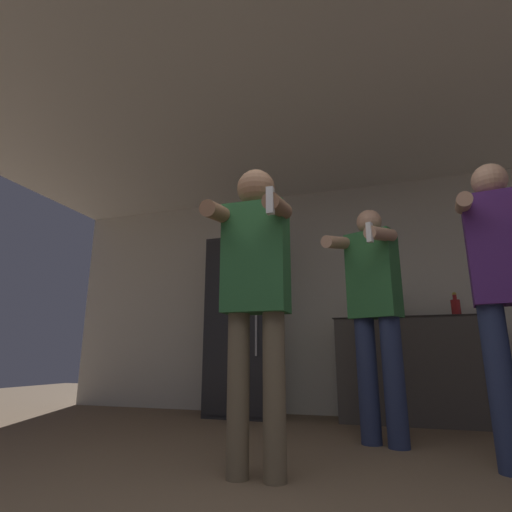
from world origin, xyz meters
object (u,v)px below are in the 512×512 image
(bottle_short_whiskey, at_px, (456,307))
(person_spectator_back, at_px, (374,307))
(refrigerator, at_px, (245,325))
(person_woman_foreground, at_px, (255,280))
(bottle_red_label, at_px, (394,307))
(bottle_clear_vodka, at_px, (377,306))
(person_man_side, at_px, (506,288))

(bottle_short_whiskey, bearing_deg, person_spectator_back, -122.07)
(refrigerator, bearing_deg, person_woman_foreground, -69.14)
(refrigerator, relative_size, person_woman_foreground, 1.11)
(person_woman_foreground, distance_m, person_spectator_back, 1.20)
(bottle_red_label, height_order, bottle_clear_vodka, bottle_clear_vodka)
(bottle_red_label, distance_m, bottle_clear_vodka, 0.17)
(person_woman_foreground, xyz_separation_m, person_spectator_back, (0.61, 1.03, -0.05))
(refrigerator, height_order, person_woman_foreground, refrigerator)
(refrigerator, height_order, person_spectator_back, refrigerator)
(bottle_short_whiskey, xyz_separation_m, person_man_side, (0.02, -1.69, -0.09))
(bottle_red_label, bearing_deg, person_woman_foreground, -109.39)
(person_spectator_back, bearing_deg, refrigerator, 142.35)
(bottle_red_label, height_order, person_man_side, person_man_side)
(person_woman_foreground, xyz_separation_m, person_man_side, (1.36, 0.51, -0.03))
(refrigerator, relative_size, person_spectator_back, 1.08)
(bottle_clear_vodka, relative_size, person_woman_foreground, 0.20)
(refrigerator, relative_size, bottle_short_whiskey, 7.74)
(bottle_red_label, bearing_deg, person_man_side, -70.98)
(bottle_clear_vodka, bearing_deg, person_woman_foreground, -105.37)
(bottle_clear_vodka, distance_m, person_woman_foreground, 2.28)
(bottle_red_label, xyz_separation_m, person_woman_foreground, (-0.77, -2.20, -0.08))
(bottle_clear_vodka, height_order, person_man_side, person_man_side)
(bottle_red_label, xyz_separation_m, bottle_short_whiskey, (0.57, -0.00, -0.02))
(bottle_clear_vodka, bearing_deg, refrigerator, -176.83)
(person_man_side, bearing_deg, person_spectator_back, 145.31)
(bottle_short_whiskey, relative_size, person_man_side, 0.14)
(person_man_side, bearing_deg, bottle_clear_vodka, 113.99)
(bottle_short_whiskey, distance_m, person_man_side, 1.69)
(refrigerator, distance_m, bottle_short_whiskey, 2.15)
(refrigerator, relative_size, person_man_side, 1.07)
(person_woman_foreground, height_order, person_spectator_back, person_spectator_back)
(bottle_clear_vodka, distance_m, bottle_short_whiskey, 0.74)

